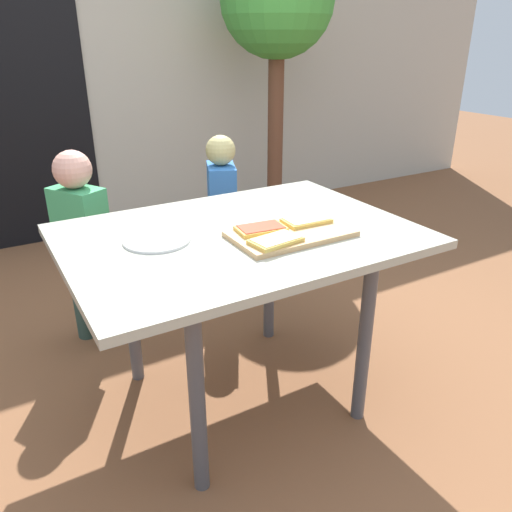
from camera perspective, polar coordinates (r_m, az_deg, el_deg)
name	(u,v)px	position (r m, az deg, el deg)	size (l,w,h in m)	color
ground_plane	(242,395)	(2.23, -1.61, -15.48)	(16.00, 16.00, 0.00)	brown
house_wall_back	(78,64)	(4.00, -19.59, 19.85)	(8.00, 0.20, 2.44)	#BCB7A8
house_door	(19,102)	(3.85, -25.31, 15.52)	(0.90, 0.02, 2.00)	black
dining_table	(240,252)	(1.88, -1.84, 0.42)	(1.26, 0.92, 0.75)	#AFB19F
cutting_board	(291,234)	(1.81, 3.98, 2.54)	(0.43, 0.25, 0.02)	tan
pizza_slice_near_left	(276,240)	(1.70, 2.25, 1.79)	(0.19, 0.13, 0.02)	#DCB64F
pizza_slice_far_left	(261,229)	(1.81, 0.56, 3.13)	(0.18, 0.12, 0.02)	#DCB64F
pizza_slice_far_right	(306,220)	(1.90, 5.72, 4.04)	(0.18, 0.11, 0.02)	#DCB64F
plate_white_left	(157,240)	(1.80, -11.17, 1.82)	(0.24, 0.24, 0.01)	white
child_left	(83,238)	(2.46, -19.07, 1.91)	(0.24, 0.28, 0.96)	#2E453B
child_right	(222,213)	(2.72, -3.84, 4.90)	(0.22, 0.27, 0.95)	#3D4C53
backyard_tree	(277,4)	(3.85, 2.43, 26.70)	(0.79, 0.79, 2.04)	brown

